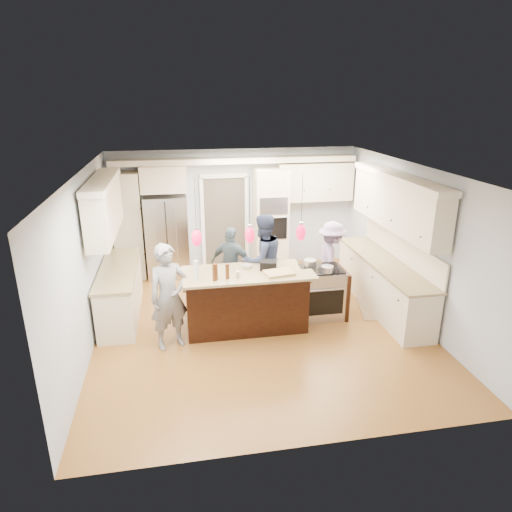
% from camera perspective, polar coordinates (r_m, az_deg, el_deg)
% --- Properties ---
extents(ground_plane, '(6.00, 6.00, 0.00)m').
position_cam_1_polar(ground_plane, '(8.10, 0.44, -8.51)').
color(ground_plane, '#A6732D').
rests_on(ground_plane, ground).
extents(room_shell, '(5.54, 6.04, 2.72)m').
position_cam_1_polar(room_shell, '(7.42, 0.48, 3.98)').
color(room_shell, '#B2BCC6').
rests_on(room_shell, ground).
extents(refrigerator, '(0.90, 0.70, 1.80)m').
position_cam_1_polar(refrigerator, '(10.10, -11.04, 2.42)').
color(refrigerator, '#B7B7BC').
rests_on(refrigerator, ground).
extents(oven_column, '(0.72, 0.69, 2.30)m').
position_cam_1_polar(oven_column, '(10.26, 1.83, 4.52)').
color(oven_column, beige).
rests_on(oven_column, ground).
extents(back_upper_cabinets, '(5.30, 0.61, 2.54)m').
position_cam_1_polar(back_upper_cabinets, '(10.04, -6.70, 7.09)').
color(back_upper_cabinets, beige).
rests_on(back_upper_cabinets, ground).
extents(right_counter_run, '(0.64, 3.10, 2.51)m').
position_cam_1_polar(right_counter_run, '(8.69, 16.14, 0.26)').
color(right_counter_run, beige).
rests_on(right_counter_run, ground).
extents(left_cabinets, '(0.64, 2.30, 2.51)m').
position_cam_1_polar(left_cabinets, '(8.37, -17.27, -0.59)').
color(left_cabinets, beige).
rests_on(left_cabinets, ground).
extents(kitchen_island, '(2.10, 1.46, 1.12)m').
position_cam_1_polar(kitchen_island, '(7.91, -1.42, -5.31)').
color(kitchen_island, black).
rests_on(kitchen_island, ground).
extents(island_range, '(0.82, 0.71, 0.92)m').
position_cam_1_polar(island_range, '(8.30, 8.18, -4.50)').
color(island_range, '#B7B7BC').
rests_on(island_range, ground).
extents(pendant_lights, '(1.75, 0.15, 1.03)m').
position_cam_1_polar(pendant_lights, '(6.90, -0.78, 2.64)').
color(pendant_lights, black).
rests_on(pendant_lights, ground).
extents(person_bar_end, '(0.73, 0.62, 1.71)m').
position_cam_1_polar(person_bar_end, '(7.21, -10.84, -5.03)').
color(person_bar_end, slate).
rests_on(person_bar_end, ground).
extents(person_far_left, '(1.05, 0.95, 1.76)m').
position_cam_1_polar(person_far_left, '(8.55, 0.84, -0.50)').
color(person_far_left, navy).
rests_on(person_far_left, ground).
extents(person_far_right, '(0.92, 0.73, 1.46)m').
position_cam_1_polar(person_far_right, '(8.79, -3.05, -1.01)').
color(person_far_right, '#4A5F68').
rests_on(person_far_right, ground).
extents(person_range_side, '(0.68, 1.05, 1.53)m').
position_cam_1_polar(person_range_side, '(9.01, 9.40, -0.49)').
color(person_range_side, gray).
rests_on(person_range_side, ground).
extents(floor_rug, '(0.88, 1.11, 0.01)m').
position_cam_1_polar(floor_rug, '(8.94, 14.97, -6.36)').
color(floor_rug, '#8C704C').
rests_on(floor_rug, ground).
extents(water_bottle, '(0.09, 0.09, 0.32)m').
position_cam_1_polar(water_bottle, '(7.01, -7.47, -1.79)').
color(water_bottle, silver).
rests_on(water_bottle, kitchen_island).
extents(beer_bottle_a, '(0.07, 0.07, 0.25)m').
position_cam_1_polar(beer_bottle_a, '(7.02, -5.05, -1.98)').
color(beer_bottle_a, '#43210C').
rests_on(beer_bottle_a, kitchen_island).
extents(beer_bottle_b, '(0.09, 0.09, 0.27)m').
position_cam_1_polar(beer_bottle_b, '(6.97, -5.21, -2.05)').
color(beer_bottle_b, '#43210C').
rests_on(beer_bottle_b, kitchen_island).
extents(beer_bottle_c, '(0.07, 0.07, 0.24)m').
position_cam_1_polar(beer_bottle_c, '(7.03, -3.61, -1.92)').
color(beer_bottle_c, '#43210C').
rests_on(beer_bottle_c, kitchen_island).
extents(drink_can, '(0.07, 0.07, 0.11)m').
position_cam_1_polar(drink_can, '(7.08, -2.27, -2.34)').
color(drink_can, '#B7B7BC').
rests_on(drink_can, kitchen_island).
extents(cutting_board, '(0.50, 0.39, 0.04)m').
position_cam_1_polar(cutting_board, '(7.25, 2.91, -2.11)').
color(cutting_board, tan).
rests_on(cutting_board, kitchen_island).
extents(pot_large, '(0.22, 0.22, 0.13)m').
position_cam_1_polar(pot_large, '(8.13, 6.78, -0.93)').
color(pot_large, '#B7B7BC').
rests_on(pot_large, island_range).
extents(pot_small, '(0.21, 0.21, 0.11)m').
position_cam_1_polar(pot_small, '(7.95, 8.90, -1.62)').
color(pot_small, '#B7B7BC').
rests_on(pot_small, island_range).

